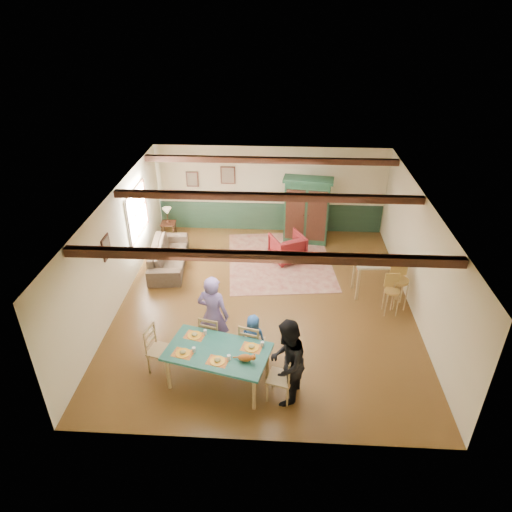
# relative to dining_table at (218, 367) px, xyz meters

# --- Properties ---
(floor) EXTENTS (8.00, 8.00, 0.00)m
(floor) POSITION_rel_dining_table_xyz_m (0.79, 2.71, -0.40)
(floor) COLOR #4F3216
(floor) RESTS_ON ground
(wall_back) EXTENTS (7.00, 0.02, 2.70)m
(wall_back) POSITION_rel_dining_table_xyz_m (0.79, 6.71, 0.95)
(wall_back) COLOR beige
(wall_back) RESTS_ON floor
(wall_left) EXTENTS (0.02, 8.00, 2.70)m
(wall_left) POSITION_rel_dining_table_xyz_m (-2.71, 2.71, 0.95)
(wall_left) COLOR beige
(wall_left) RESTS_ON floor
(wall_right) EXTENTS (0.02, 8.00, 2.70)m
(wall_right) POSITION_rel_dining_table_xyz_m (4.29, 2.71, 0.95)
(wall_right) COLOR beige
(wall_right) RESTS_ON floor
(ceiling) EXTENTS (7.00, 8.00, 0.02)m
(ceiling) POSITION_rel_dining_table_xyz_m (0.79, 2.71, 2.30)
(ceiling) COLOR white
(ceiling) RESTS_ON wall_back
(wainscot_back) EXTENTS (6.95, 0.03, 0.90)m
(wainscot_back) POSITION_rel_dining_table_xyz_m (0.79, 6.69, 0.05)
(wainscot_back) COLOR #1C3425
(wainscot_back) RESTS_ON floor
(ceiling_beam_front) EXTENTS (6.95, 0.16, 0.16)m
(ceiling_beam_front) POSITION_rel_dining_table_xyz_m (0.79, 0.41, 2.21)
(ceiling_beam_front) COLOR black
(ceiling_beam_front) RESTS_ON ceiling
(ceiling_beam_mid) EXTENTS (6.95, 0.16, 0.16)m
(ceiling_beam_mid) POSITION_rel_dining_table_xyz_m (0.79, 3.11, 2.21)
(ceiling_beam_mid) COLOR black
(ceiling_beam_mid) RESTS_ON ceiling
(ceiling_beam_back) EXTENTS (6.95, 0.16, 0.16)m
(ceiling_beam_back) POSITION_rel_dining_table_xyz_m (0.79, 5.71, 2.21)
(ceiling_beam_back) COLOR black
(ceiling_beam_back) RESTS_ON ceiling
(window_left) EXTENTS (0.06, 1.60, 1.30)m
(window_left) POSITION_rel_dining_table_xyz_m (-2.68, 4.41, 1.15)
(window_left) COLOR white
(window_left) RESTS_ON wall_left
(picture_left_wall) EXTENTS (0.04, 0.42, 0.52)m
(picture_left_wall) POSITION_rel_dining_table_xyz_m (-2.68, 2.11, 1.35)
(picture_left_wall) COLOR gray
(picture_left_wall) RESTS_ON wall_left
(picture_back_a) EXTENTS (0.45, 0.04, 0.55)m
(picture_back_a) POSITION_rel_dining_table_xyz_m (-0.51, 6.68, 1.40)
(picture_back_a) COLOR gray
(picture_back_a) RESTS_ON wall_back
(picture_back_b) EXTENTS (0.38, 0.04, 0.48)m
(picture_back_b) POSITION_rel_dining_table_xyz_m (-1.61, 6.68, 1.25)
(picture_back_b) COLOR gray
(picture_back_b) RESTS_ON wall_back
(dining_table) EXTENTS (2.10, 1.49, 0.79)m
(dining_table) POSITION_rel_dining_table_xyz_m (0.00, 0.00, 0.00)
(dining_table) COLOR #1C5A4E
(dining_table) RESTS_ON floor
(dining_chair_far_left) EXTENTS (0.54, 0.56, 1.00)m
(dining_chair_far_left) POSITION_rel_dining_table_xyz_m (-0.22, 0.84, 0.11)
(dining_chair_far_left) COLOR #9A7C4D
(dining_chair_far_left) RESTS_ON floor
(dining_chair_far_right) EXTENTS (0.54, 0.56, 1.00)m
(dining_chair_far_right) POSITION_rel_dining_table_xyz_m (0.60, 0.63, 0.11)
(dining_chair_far_right) COLOR #9A7C4D
(dining_chair_far_right) RESTS_ON floor
(dining_chair_end_left) EXTENTS (0.56, 0.54, 1.00)m
(dining_chair_end_left) POSITION_rel_dining_table_xyz_m (-1.18, 0.30, 0.11)
(dining_chair_end_left) COLOR #9A7C4D
(dining_chair_end_left) RESTS_ON floor
(dining_chair_end_right) EXTENTS (0.56, 0.54, 1.00)m
(dining_chair_end_right) POSITION_rel_dining_table_xyz_m (1.18, -0.30, 0.11)
(dining_chair_end_right) COLOR #9A7C4D
(dining_chair_end_right) RESTS_ON floor
(person_man) EXTENTS (0.75, 0.59, 1.82)m
(person_man) POSITION_rel_dining_table_xyz_m (-0.20, 0.92, 0.52)
(person_man) COLOR #755EA1
(person_man) RESTS_ON floor
(person_woman) EXTENTS (0.85, 0.98, 1.74)m
(person_woman) POSITION_rel_dining_table_xyz_m (1.28, -0.32, 0.48)
(person_woman) COLOR black
(person_woman) RESTS_ON floor
(person_child) EXTENTS (0.59, 0.46, 1.06)m
(person_child) POSITION_rel_dining_table_xyz_m (0.62, 0.72, 0.13)
(person_child) COLOR #234C8F
(person_child) RESTS_ON floor
(cat) EXTENTS (0.41, 0.24, 0.19)m
(cat) POSITION_rel_dining_table_xyz_m (0.54, -0.25, 0.49)
(cat) COLOR #C26022
(cat) RESTS_ON dining_table
(place_setting_near_left) EXTENTS (0.49, 0.41, 0.11)m
(place_setting_near_left) POSITION_rel_dining_table_xyz_m (-0.63, -0.11, 0.45)
(place_setting_near_left) COLOR #F2A220
(place_setting_near_left) RESTS_ON dining_table
(place_setting_near_center) EXTENTS (0.49, 0.41, 0.11)m
(place_setting_near_center) POSITION_rel_dining_table_xyz_m (0.04, -0.28, 0.45)
(place_setting_near_center) COLOR #F2A220
(place_setting_near_center) RESTS_ON dining_table
(place_setting_far_left) EXTENTS (0.49, 0.41, 0.11)m
(place_setting_far_left) POSITION_rel_dining_table_xyz_m (-0.50, 0.40, 0.45)
(place_setting_far_left) COLOR #F2A220
(place_setting_far_left) RESTS_ON dining_table
(place_setting_far_right) EXTENTS (0.49, 0.41, 0.11)m
(place_setting_far_right) POSITION_rel_dining_table_xyz_m (0.63, 0.11, 0.45)
(place_setting_far_right) COLOR #F2A220
(place_setting_far_right) RESTS_ON dining_table
(area_rug) EXTENTS (3.19, 3.66, 0.01)m
(area_rug) POSITION_rel_dining_table_xyz_m (1.12, 4.72, -0.39)
(area_rug) COLOR #C0A98B
(area_rug) RESTS_ON floor
(armoire) EXTENTS (1.49, 0.75, 2.01)m
(armoire) POSITION_rel_dining_table_xyz_m (1.88, 5.97, 0.61)
(armoire) COLOR #143421
(armoire) RESTS_ON floor
(armchair) EXTENTS (1.13, 1.14, 0.78)m
(armchair) POSITION_rel_dining_table_xyz_m (1.33, 4.80, -0.01)
(armchair) COLOR #460E13
(armchair) RESTS_ON floor
(sofa) EXTENTS (1.11, 2.34, 0.66)m
(sofa) POSITION_rel_dining_table_xyz_m (-1.93, 4.27, -0.07)
(sofa) COLOR #43362A
(sofa) RESTS_ON floor
(end_table) EXTENTS (0.45, 0.45, 0.53)m
(end_table) POSITION_rel_dining_table_xyz_m (-2.30, 5.92, -0.13)
(end_table) COLOR black
(end_table) RESTS_ON floor
(table_lamp) EXTENTS (0.27, 0.27, 0.48)m
(table_lamp) POSITION_rel_dining_table_xyz_m (-2.30, 5.92, 0.37)
(table_lamp) COLOR beige
(table_lamp) RESTS_ON end_table
(counter_table) EXTENTS (1.18, 0.74, 0.95)m
(counter_table) POSITION_rel_dining_table_xyz_m (3.51, 3.22, 0.08)
(counter_table) COLOR beige
(counter_table) RESTS_ON floor
(bar_stool_left) EXTENTS (0.37, 0.40, 1.00)m
(bar_stool_left) POSITION_rel_dining_table_xyz_m (3.73, 2.44, 0.10)
(bar_stool_left) COLOR #A98742
(bar_stool_left) RESTS_ON floor
(bar_stool_right) EXTENTS (0.45, 0.49, 1.19)m
(bar_stool_right) POSITION_rel_dining_table_xyz_m (3.94, 2.71, 0.20)
(bar_stool_right) COLOR #A98742
(bar_stool_right) RESTS_ON floor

